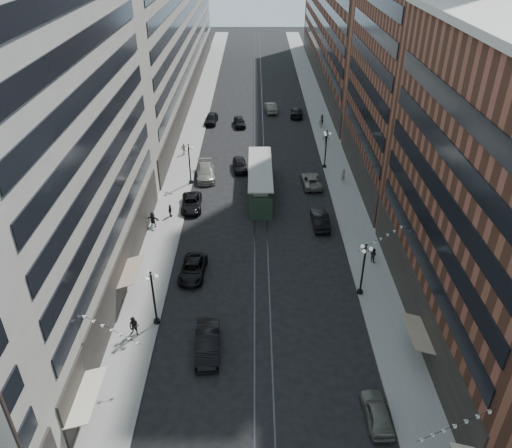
{
  "coord_description": "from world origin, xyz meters",
  "views": [
    {
      "loc": [
        -0.63,
        -4.61,
        30.09
      ],
      "look_at": [
        -0.56,
        36.51,
        5.0
      ],
      "focal_mm": 35.0,
      "sensor_mm": 36.0,
      "label": 1
    }
  ],
  "objects_px": {
    "streetcar": "(260,182)",
    "car_12": "(297,112)",
    "car_4": "(377,413)",
    "car_13": "(239,122)",
    "car_14": "(271,107)",
    "pedestrian_8": "(343,175)",
    "pedestrian_6": "(184,149)",
    "pedestrian_5": "(153,219)",
    "pedestrian_extra_1": "(170,211)",
    "lamppost_sw_far": "(153,296)",
    "pedestrian_9": "(326,139)",
    "lamppost_sw_mid": "(189,163)",
    "car_7": "(191,203)",
    "car_2": "(193,269)",
    "car_9": "(211,119)",
    "pedestrian_extra_2": "(321,122)",
    "pedestrian_extra_0": "(322,119)",
    "car_8": "(206,172)",
    "car_11": "(311,180)",
    "car_10": "(320,220)",
    "pedestrian_2": "(134,326)",
    "pedestrian_7": "(373,255)",
    "car_extra_0": "(240,165)",
    "lamppost_se_far": "(363,268)",
    "lamppost_se_mid": "(326,148)",
    "car_5": "(208,343)"
  },
  "relations": [
    {
      "from": "streetcar",
      "to": "car_12",
      "type": "relative_size",
      "value": 2.6
    },
    {
      "from": "car_4",
      "to": "car_13",
      "type": "height_order",
      "value": "car_13"
    },
    {
      "from": "car_14",
      "to": "pedestrian_8",
      "type": "bearing_deg",
      "value": 99.91
    },
    {
      "from": "streetcar",
      "to": "pedestrian_6",
      "type": "xyz_separation_m",
      "value": [
        -11.24,
        12.36,
        -0.69
      ]
    },
    {
      "from": "pedestrian_5",
      "to": "pedestrian_extra_1",
      "type": "xyz_separation_m",
      "value": [
        1.65,
        2.24,
        -0.13
      ]
    },
    {
      "from": "lamppost_sw_far",
      "to": "pedestrian_9",
      "type": "distance_m",
      "value": 45.27
    },
    {
      "from": "lamppost_sw_mid",
      "to": "car_7",
      "type": "xyz_separation_m",
      "value": [
        0.8,
        -6.57,
        -2.37
      ]
    },
    {
      "from": "lamppost_sw_far",
      "to": "car_7",
      "type": "relative_size",
      "value": 1.06
    },
    {
      "from": "car_2",
      "to": "car_9",
      "type": "xyz_separation_m",
      "value": [
        -1.43,
        43.35,
        0.11
      ]
    },
    {
      "from": "pedestrian_extra_2",
      "to": "car_12",
      "type": "bearing_deg",
      "value": -158.26
    },
    {
      "from": "streetcar",
      "to": "pedestrian_6",
      "type": "relative_size",
      "value": 7.68
    },
    {
      "from": "pedestrian_extra_0",
      "to": "pedestrian_extra_1",
      "type": "relative_size",
      "value": 1.15
    },
    {
      "from": "car_2",
      "to": "car_8",
      "type": "distance_m",
      "value": 21.92
    },
    {
      "from": "car_7",
      "to": "car_9",
      "type": "distance_m",
      "value": 29.92
    },
    {
      "from": "pedestrian_8",
      "to": "car_11",
      "type": "bearing_deg",
      "value": -27.7
    },
    {
      "from": "car_10",
      "to": "pedestrian_9",
      "type": "height_order",
      "value": "pedestrian_9"
    },
    {
      "from": "car_9",
      "to": "pedestrian_extra_2",
      "type": "xyz_separation_m",
      "value": [
        18.67,
        -2.17,
        0.09
      ]
    },
    {
      "from": "car_8",
      "to": "pedestrian_6",
      "type": "relative_size",
      "value": 3.44
    },
    {
      "from": "car_2",
      "to": "car_11",
      "type": "distance_m",
      "value": 23.81
    },
    {
      "from": "car_7",
      "to": "car_14",
      "type": "bearing_deg",
      "value": 69.83
    },
    {
      "from": "car_7",
      "to": "pedestrian_extra_0",
      "type": "distance_m",
      "value": 34.59
    },
    {
      "from": "lamppost_sw_mid",
      "to": "pedestrian_2",
      "type": "xyz_separation_m",
      "value": [
        -1.58,
        -28.49,
        -2.02
      ]
    },
    {
      "from": "lamppost_sw_mid",
      "to": "car_4",
      "type": "xyz_separation_m",
      "value": [
        17.07,
        -36.79,
        -2.37
      ]
    },
    {
      "from": "car_12",
      "to": "pedestrian_extra_0",
      "type": "height_order",
      "value": "pedestrian_extra_0"
    },
    {
      "from": "pedestrian_7",
      "to": "car_extra_0",
      "type": "xyz_separation_m",
      "value": [
        -14.2,
        22.25,
        -0.13
      ]
    },
    {
      "from": "car_8",
      "to": "pedestrian_extra_0",
      "type": "relative_size",
      "value": 3.36
    },
    {
      "from": "pedestrian_extra_0",
      "to": "car_2",
      "type": "bearing_deg",
      "value": 51.91
    },
    {
      "from": "car_8",
      "to": "lamppost_sw_far",
      "type": "bearing_deg",
      "value": -100.56
    },
    {
      "from": "pedestrian_6",
      "to": "pedestrian_extra_2",
      "type": "relative_size",
      "value": 1.13
    },
    {
      "from": "car_7",
      "to": "pedestrian_7",
      "type": "relative_size",
      "value": 3.35
    },
    {
      "from": "lamppost_sw_far",
      "to": "pedestrian_2",
      "type": "height_order",
      "value": "lamppost_sw_far"
    },
    {
      "from": "car_4",
      "to": "pedestrian_extra_1",
      "type": "height_order",
      "value": "pedestrian_extra_1"
    },
    {
      "from": "lamppost_se_far",
      "to": "pedestrian_extra_1",
      "type": "height_order",
      "value": "lamppost_se_far"
    },
    {
      "from": "car_7",
      "to": "pedestrian_9",
      "type": "bearing_deg",
      "value": 43.41
    },
    {
      "from": "car_10",
      "to": "pedestrian_6",
      "type": "distance_m",
      "value": 27.08
    },
    {
      "from": "lamppost_se_far",
      "to": "pedestrian_7",
      "type": "relative_size",
      "value": 3.56
    },
    {
      "from": "car_extra_0",
      "to": "lamppost_se_mid",
      "type": "bearing_deg",
      "value": -3.95
    },
    {
      "from": "car_11",
      "to": "car_13",
      "type": "distance_m",
      "value": 24.6
    },
    {
      "from": "car_7",
      "to": "pedestrian_extra_0",
      "type": "height_order",
      "value": "pedestrian_extra_0"
    },
    {
      "from": "pedestrian_2",
      "to": "car_8",
      "type": "distance_m",
      "value": 30.59
    },
    {
      "from": "car_5",
      "to": "pedestrian_extra_0",
      "type": "bearing_deg",
      "value": 70.55
    },
    {
      "from": "car_2",
      "to": "pedestrian_7",
      "type": "bearing_deg",
      "value": 9.79
    },
    {
      "from": "car_2",
      "to": "car_5",
      "type": "relative_size",
      "value": 0.96
    },
    {
      "from": "pedestrian_8",
      "to": "pedestrian_extra_0",
      "type": "bearing_deg",
      "value": -128.8
    },
    {
      "from": "lamppost_sw_far",
      "to": "car_9",
      "type": "distance_m",
      "value": 50.42
    },
    {
      "from": "car_extra_0",
      "to": "pedestrian_extra_0",
      "type": "height_order",
      "value": "pedestrian_extra_0"
    },
    {
      "from": "car_9",
      "to": "car_13",
      "type": "distance_m",
      "value": 5.12
    },
    {
      "from": "lamppost_sw_mid",
      "to": "pedestrian_6",
      "type": "distance_m",
      "value": 9.96
    },
    {
      "from": "car_9",
      "to": "car_extra_0",
      "type": "height_order",
      "value": "car_9"
    },
    {
      "from": "lamppost_se_mid",
      "to": "car_2",
      "type": "bearing_deg",
      "value": -122.62
    }
  ]
}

